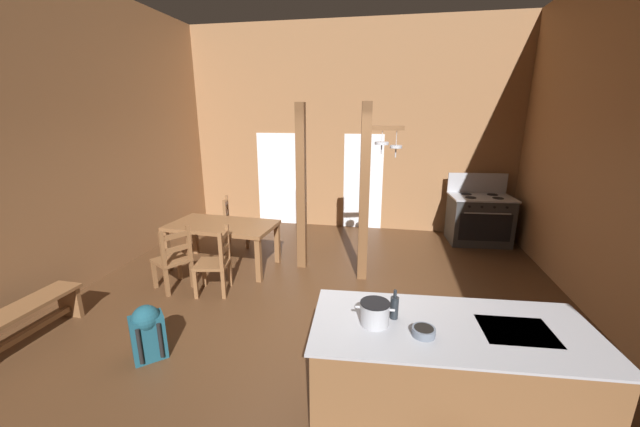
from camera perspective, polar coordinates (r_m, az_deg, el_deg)
ground_plane at (r=4.64m, az=-1.89°, el=-17.40°), size 7.65×8.79×0.10m
wall_back at (r=7.91m, az=4.54°, el=13.09°), size 7.65×0.14×4.28m
wall_left at (r=5.79m, az=-38.74°, el=8.91°), size 0.14×8.79×4.28m
glazed_door_back_left at (r=8.28m, az=-6.40°, el=5.38°), size 1.00×0.01×2.05m
glazed_panel_back_right at (r=7.94m, az=6.78°, el=4.93°), size 0.84×0.01×2.05m
kitchen_island at (r=3.35m, az=19.35°, el=-22.79°), size 2.22×1.10×0.88m
stove_range at (r=7.72m, az=23.75°, el=-0.74°), size 1.20×0.90×1.32m
support_post_with_pot_rack at (r=5.32m, az=7.29°, el=3.76°), size 0.60×0.22×2.63m
support_post_center at (r=5.74m, az=-2.96°, el=3.89°), size 0.14×0.14×2.63m
dining_table at (r=6.10m, az=-15.10°, el=-2.37°), size 1.76×1.01×0.74m
ladderback_chair_near_window at (r=5.32m, az=-16.09°, el=-7.43°), size 0.52×0.52×0.95m
ladderback_chair_by_post at (r=7.08m, az=-13.36°, el=-1.46°), size 0.55×0.55×0.95m
ladderback_chair_at_table_end at (r=5.61m, az=-22.11°, el=-6.75°), size 0.60×0.60×0.95m
bench_along_left_wall at (r=5.21m, az=-40.11°, el=-12.97°), size 0.39×1.43×0.44m
backpack at (r=4.29m, az=-25.54°, el=-16.33°), size 0.38×0.39×0.60m
stockpot_on_counter at (r=2.94m, az=8.62°, el=-15.25°), size 0.30×0.23×0.18m
mixing_bowl_on_counter at (r=2.91m, az=16.00°, el=-17.45°), size 0.17×0.17×0.06m
bottle_tall_on_counter at (r=3.03m, az=11.63°, el=-14.23°), size 0.07×0.07×0.25m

